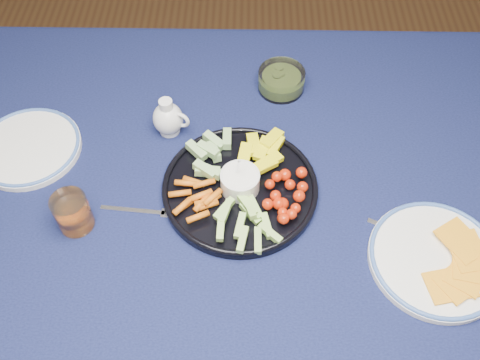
{
  "coord_description": "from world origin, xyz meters",
  "views": [
    {
      "loc": [
        0.05,
        -0.63,
        1.65
      ],
      "look_at": [
        0.04,
        0.01,
        0.79
      ],
      "focal_mm": 40.0,
      "sensor_mm": 36.0,
      "label": 1
    }
  ],
  "objects_px": {
    "creamer_pitcher": "(168,118)",
    "juice_tumbler": "(73,214)",
    "crudite_platter": "(239,186)",
    "side_plate_extra": "(28,147)",
    "cheese_plate": "(437,258)",
    "pickle_bowl": "(281,81)",
    "dining_table": "(223,217)"
  },
  "relations": [
    {
      "from": "crudite_platter",
      "to": "cheese_plate",
      "type": "relative_size",
      "value": 1.27
    },
    {
      "from": "pickle_bowl",
      "to": "juice_tumbler",
      "type": "height_order",
      "value": "juice_tumbler"
    },
    {
      "from": "pickle_bowl",
      "to": "cheese_plate",
      "type": "height_order",
      "value": "pickle_bowl"
    },
    {
      "from": "crudite_platter",
      "to": "side_plate_extra",
      "type": "distance_m",
      "value": 0.47
    },
    {
      "from": "crudite_platter",
      "to": "juice_tumbler",
      "type": "distance_m",
      "value": 0.33
    },
    {
      "from": "pickle_bowl",
      "to": "side_plate_extra",
      "type": "height_order",
      "value": "pickle_bowl"
    },
    {
      "from": "dining_table",
      "to": "juice_tumbler",
      "type": "relative_size",
      "value": 20.38
    },
    {
      "from": "crudite_platter",
      "to": "side_plate_extra",
      "type": "xyz_separation_m",
      "value": [
        -0.46,
        0.1,
        -0.01
      ]
    },
    {
      "from": "creamer_pitcher",
      "to": "side_plate_extra",
      "type": "relative_size",
      "value": 0.41
    },
    {
      "from": "pickle_bowl",
      "to": "juice_tumbler",
      "type": "xyz_separation_m",
      "value": [
        -0.41,
        -0.39,
        0.01
      ]
    },
    {
      "from": "crudite_platter",
      "to": "cheese_plate",
      "type": "distance_m",
      "value": 0.4
    },
    {
      "from": "dining_table",
      "to": "juice_tumbler",
      "type": "bearing_deg",
      "value": -164.94
    },
    {
      "from": "side_plate_extra",
      "to": "crudite_platter",
      "type": "bearing_deg",
      "value": -12.38
    },
    {
      "from": "crudite_platter",
      "to": "juice_tumbler",
      "type": "xyz_separation_m",
      "value": [
        -0.32,
        -0.09,
        0.02
      ]
    },
    {
      "from": "cheese_plate",
      "to": "side_plate_extra",
      "type": "distance_m",
      "value": 0.87
    },
    {
      "from": "cheese_plate",
      "to": "side_plate_extra",
      "type": "height_order",
      "value": "cheese_plate"
    },
    {
      "from": "side_plate_extra",
      "to": "cheese_plate",
      "type": "bearing_deg",
      "value": -17.16
    },
    {
      "from": "dining_table",
      "to": "pickle_bowl",
      "type": "height_order",
      "value": "pickle_bowl"
    },
    {
      "from": "crudite_platter",
      "to": "side_plate_extra",
      "type": "height_order",
      "value": "crudite_platter"
    },
    {
      "from": "pickle_bowl",
      "to": "side_plate_extra",
      "type": "relative_size",
      "value": 0.49
    },
    {
      "from": "cheese_plate",
      "to": "juice_tumbler",
      "type": "xyz_separation_m",
      "value": [
        -0.69,
        0.07,
        0.02
      ]
    },
    {
      "from": "dining_table",
      "to": "creamer_pitcher",
      "type": "xyz_separation_m",
      "value": [
        -0.12,
        0.17,
        0.13
      ]
    },
    {
      "from": "pickle_bowl",
      "to": "side_plate_extra",
      "type": "xyz_separation_m",
      "value": [
        -0.56,
        -0.2,
        -0.01
      ]
    },
    {
      "from": "juice_tumbler",
      "to": "side_plate_extra",
      "type": "xyz_separation_m",
      "value": [
        -0.14,
        0.19,
        -0.03
      ]
    },
    {
      "from": "creamer_pitcher",
      "to": "pickle_bowl",
      "type": "relative_size",
      "value": 0.85
    },
    {
      "from": "dining_table",
      "to": "crudite_platter",
      "type": "height_order",
      "value": "crudite_platter"
    },
    {
      "from": "crudite_platter",
      "to": "juice_tumbler",
      "type": "bearing_deg",
      "value": -165.0
    },
    {
      "from": "pickle_bowl",
      "to": "cheese_plate",
      "type": "xyz_separation_m",
      "value": [
        0.28,
        -0.46,
        -0.01
      ]
    },
    {
      "from": "side_plate_extra",
      "to": "dining_table",
      "type": "bearing_deg",
      "value": -14.59
    },
    {
      "from": "juice_tumbler",
      "to": "cheese_plate",
      "type": "bearing_deg",
      "value": -5.86
    },
    {
      "from": "creamer_pitcher",
      "to": "juice_tumbler",
      "type": "xyz_separation_m",
      "value": [
        -0.16,
        -0.25,
        -0.0
      ]
    },
    {
      "from": "crudite_platter",
      "to": "creamer_pitcher",
      "type": "height_order",
      "value": "crudite_platter"
    }
  ]
}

